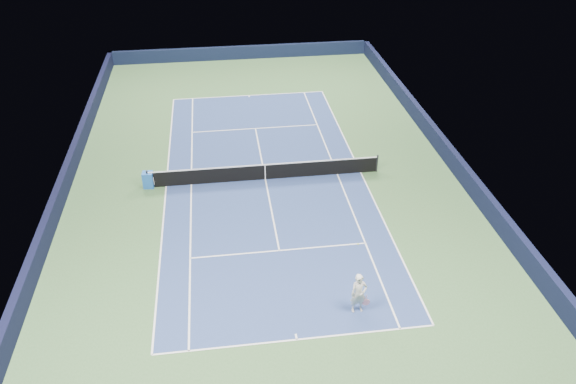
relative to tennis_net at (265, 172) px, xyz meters
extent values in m
plane|color=#385C32|center=(0.00, 0.00, -0.50)|extent=(40.00, 40.00, 0.00)
cube|color=#101732|center=(0.00, 19.82, 0.05)|extent=(22.00, 0.35, 1.10)
cube|color=black|center=(10.82, 0.00, 0.05)|extent=(0.35, 40.00, 1.10)
cube|color=black|center=(-10.82, 0.00, 0.05)|extent=(0.35, 40.00, 1.10)
cube|color=navy|center=(0.00, 0.00, -0.50)|extent=(10.97, 23.77, 0.01)
cube|color=white|center=(0.00, 11.88, -0.50)|extent=(10.97, 0.08, 0.00)
cube|color=white|center=(0.00, -11.88, -0.50)|extent=(10.97, 0.08, 0.00)
cube|color=white|center=(5.49, 0.00, -0.50)|extent=(0.08, 23.77, 0.00)
cube|color=white|center=(-5.49, 0.00, -0.50)|extent=(0.08, 23.77, 0.00)
cube|color=white|center=(4.12, 0.00, -0.50)|extent=(0.08, 23.77, 0.00)
cube|color=white|center=(-4.12, 0.00, -0.50)|extent=(0.08, 23.77, 0.00)
cube|color=white|center=(0.00, 6.40, -0.50)|extent=(8.23, 0.08, 0.00)
cube|color=white|center=(0.00, -6.40, -0.50)|extent=(8.23, 0.08, 0.00)
cube|color=white|center=(0.00, 0.00, -0.50)|extent=(0.08, 12.80, 0.00)
cube|color=white|center=(0.00, 11.73, -0.50)|extent=(0.08, 0.30, 0.00)
cube|color=white|center=(0.00, -11.73, -0.50)|extent=(0.08, 0.30, 0.00)
cylinder|color=black|center=(-6.40, 0.00, 0.03)|extent=(0.10, 0.10, 1.07)
cylinder|color=black|center=(6.40, 0.00, 0.03)|extent=(0.10, 0.10, 1.07)
cube|color=black|center=(0.00, 0.00, -0.05)|extent=(12.80, 0.03, 0.91)
cube|color=white|center=(0.00, 0.00, 0.44)|extent=(12.80, 0.04, 0.06)
cube|color=white|center=(0.00, 0.00, -0.05)|extent=(0.05, 0.04, 0.91)
cube|color=blue|center=(-6.40, 0.08, -0.05)|extent=(0.60, 0.55, 0.91)
cube|color=white|center=(-6.11, 0.08, -0.05)|extent=(0.06, 0.41, 0.41)
imported|color=silver|center=(2.68, -10.66, 0.43)|extent=(0.70, 0.49, 1.85)
cylinder|color=#CF869C|center=(3.00, -10.71, 0.20)|extent=(0.03, 0.03, 0.31)
cylinder|color=black|center=(3.00, -10.71, -0.04)|extent=(0.31, 0.02, 0.31)
cylinder|color=#C6809F|center=(3.00, -10.71, -0.04)|extent=(0.33, 0.03, 0.33)
sphere|color=#A3C429|center=(2.78, -9.66, 2.14)|extent=(0.07, 0.07, 0.07)
camera|label=1|loc=(-2.37, -26.70, 16.02)|focal=35.00mm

